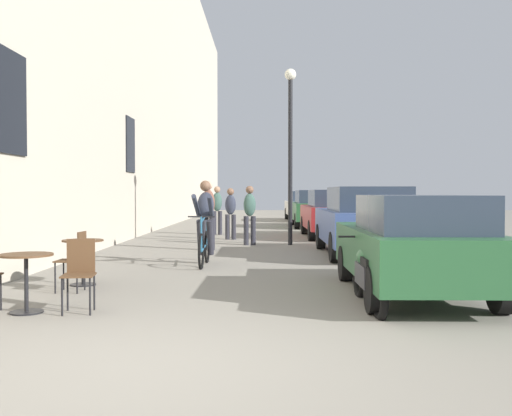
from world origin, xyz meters
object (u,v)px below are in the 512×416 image
pedestrian_furthest (217,207)px  parked_car_nearest (413,244)px  cafe_chair_near_toward_street (80,270)px  parked_car_fourth (314,208)px  cafe_chair_mid_toward_street (75,257)px  parked_car_third (333,213)px  parked_car_fifth (305,205)px  parked_motorcycle (369,275)px  cafe_table_mid (83,252)px  pedestrian_near (208,211)px  pedestrian_far (231,211)px  parked_car_second (364,220)px  cyclist_on_bicycle (205,225)px  cafe_table_near (26,270)px  street_lamp (290,133)px  pedestrian_mid (250,212)px

pedestrian_furthest → parked_car_nearest: pedestrian_furthest is taller
cafe_chair_near_toward_street → parked_car_fourth: (4.41, 17.77, 0.29)m
cafe_chair_near_toward_street → cafe_chair_mid_toward_street: bearing=109.8°
parked_car_nearest → parked_car_third: parked_car_third is taller
parked_car_fifth → parked_motorcycle: size_ratio=2.03×
cafe_table_mid → pedestrian_near: pedestrian_near is taller
pedestrian_far → parked_car_second: 5.75m
parked_car_third → cyclist_on_bicycle: bearing=-115.6°
cafe_table_near → pedestrian_far: size_ratio=0.45×
cafe_table_near → parked_car_second: parked_car_second is taller
cafe_table_near → pedestrian_far: 11.38m
cafe_table_near → cyclist_on_bicycle: (1.70, 4.80, 0.29)m
parked_car_second → parked_car_nearest: bearing=-92.3°
parked_car_third → parked_car_fifth: (-0.13, 11.41, -0.01)m
parked_car_fourth → parked_motorcycle: (-0.79, -17.36, -0.40)m
cafe_chair_mid_toward_street → parked_car_second: (5.11, 5.04, 0.31)m
parked_car_nearest → parked_motorcycle: (-0.75, -0.73, -0.34)m
parked_motorcycle → cafe_table_mid: bearing=158.5°
cafe_table_mid → parked_car_second: bearing=40.4°
parked_car_nearest → cafe_chair_near_toward_street: bearing=-165.4°
pedestrian_furthest → street_lamp: size_ratio=0.34×
parked_car_fourth → parked_car_nearest: bearing=-90.1°
cafe_table_near → parked_motorcycle: parked_motorcycle is taller
cafe_chair_mid_toward_street → parked_motorcycle: (4.14, -1.03, -0.11)m
cyclist_on_bicycle → pedestrian_near: bearing=94.1°
parked_car_fifth → parked_motorcycle: 22.96m
cafe_table_mid → street_lamp: (3.60, 7.20, 2.59)m
parked_motorcycle → pedestrian_near: bearing=110.7°
pedestrian_near → parked_car_nearest: size_ratio=0.44×
cafe_table_near → pedestrian_near: (1.48, 7.82, 0.47)m
pedestrian_far → parked_car_fifth: (3.16, 12.20, -0.11)m
pedestrian_far → cafe_table_mid: bearing=-101.3°
cafe_table_mid → parked_car_second: 6.82m
cyclist_on_bicycle → parked_car_third: (3.45, 7.21, -0.01)m
cyclist_on_bicycle → pedestrian_furthest: size_ratio=1.05×
pedestrian_mid → pedestrian_far: (-0.64, 1.94, -0.03)m
cyclist_on_bicycle → parked_car_fourth: cyclist_on_bicycle is taller
pedestrian_far → parked_car_fourth: bearing=64.4°
cafe_table_mid → parked_car_fourth: 16.49m
pedestrian_far → parked_car_fourth: 7.35m
cafe_table_near → pedestrian_furthest: 13.35m
cafe_chair_mid_toward_street → parked_car_second: 7.18m
pedestrian_far → street_lamp: size_ratio=0.33×
parked_car_nearest → parked_motorcycle: 1.10m
parked_car_fifth → cafe_table_mid: bearing=-103.2°
pedestrian_mid → street_lamp: size_ratio=0.34×
pedestrian_furthest → parked_car_third: size_ratio=0.38×
pedestrian_far → parked_car_fourth: (3.18, 6.63, -0.09)m
cyclist_on_bicycle → parked_motorcycle: 5.03m
cafe_table_mid → street_lamp: size_ratio=0.15×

